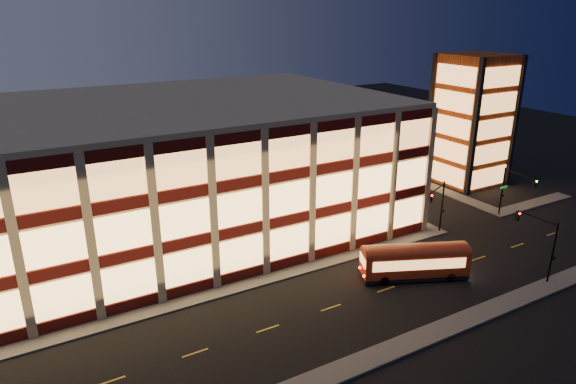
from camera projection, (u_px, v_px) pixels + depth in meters
ground at (256, 288)px, 46.03m from camera, size 200.00×200.00×0.00m
sidewalk_office_south at (221, 291)px, 45.40m from camera, size 54.00×2.00×0.15m
sidewalk_office_east at (350, 190)px, 70.72m from camera, size 2.00×30.00×0.15m
sidewalk_tower_south at (531, 204)px, 65.72m from camera, size 14.00×2.00×0.15m
sidewalk_tower_west at (409, 178)px, 75.92m from camera, size 2.00×30.00×0.15m
sidewalk_near at (341, 371)px, 35.41m from camera, size 100.00×2.00×0.15m
office_building at (161, 168)px, 55.99m from camera, size 50.45×30.45×14.50m
stair_tower at (472, 120)px, 71.62m from camera, size 8.60×8.60×18.00m
traffic_signal_far at (438, 201)px, 55.33m from camera, size 3.79×1.87×6.00m
traffic_signal_right at (514, 186)px, 59.97m from camera, size 1.20×4.37×6.00m
traffic_signal_near at (540, 236)px, 46.76m from camera, size 0.32×4.45×6.00m
trolley_bus at (415, 260)px, 47.27m from camera, size 9.95×6.21×3.32m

